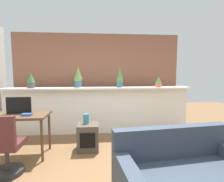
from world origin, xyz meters
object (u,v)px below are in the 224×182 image
Objects in this scene: potted_plant_1 at (78,78)px; tv_monitor at (19,105)px; desk at (16,119)px; book_on_desk at (27,115)px; potted_plant_0 at (31,80)px; couch at (183,176)px; vase_on_shelf at (86,119)px; side_cube_shelf at (88,137)px; potted_plant_3 at (159,82)px; office_chair at (5,150)px; potted_plant_2 at (120,78)px.

potted_plant_1 is 1.48m from tv_monitor.
desk is 6.93× the size of book_on_desk.
potted_plant_0 is 0.21× the size of couch.
potted_plant_1 is 1.64m from desk.
potted_plant_0 is 0.81× the size of tv_monitor.
tv_monitor reaches higher than vase_on_shelf.
book_on_desk is (-1.02, -0.25, 0.52)m from side_cube_shelf.
potted_plant_3 reaches higher than desk.
desk is 5.90× the size of vase_on_shelf.
book_on_desk is at bearing -166.10° from side_cube_shelf.
office_chair is at bearing -142.40° from vase_on_shelf.
potted_plant_2 reaches higher than potted_plant_0.
side_cube_shelf is 0.35m from vase_on_shelf.
vase_on_shelf is (1.11, 0.85, 0.20)m from office_chair.
desk is at bearing 150.80° from couch.
potted_plant_0 is 1.91m from side_cube_shelf.
potted_plant_0 is 1.23m from desk.
potted_plant_2 is 1.14× the size of tv_monitor.
office_chair is at bearing -149.03° from potted_plant_3.
couch is at bearing -29.65° from book_on_desk.
desk is 1.32m from side_cube_shelf.
potted_plant_0 is at bearing 95.73° from tv_monitor.
tv_monitor is at bearing 136.96° from book_on_desk.
potted_plant_2 is (0.99, -0.05, -0.01)m from potted_plant_1.
office_chair is 4.88× the size of vase_on_shelf.
potted_plant_2 reaches higher than tv_monitor.
office_chair is at bearing -102.74° from book_on_desk.
potted_plant_3 is 0.29× the size of office_chair.
potted_plant_3 reaches higher than side_cube_shelf.
potted_plant_3 reaches higher than office_chair.
vase_on_shelf is at bearing 5.71° from tv_monitor.
potted_plant_2 is at bearing 179.31° from potted_plant_3.
potted_plant_1 reaches higher than potted_plant_3.
tv_monitor is 0.90m from office_chair.
potted_plant_0 reaches higher than tv_monitor.
potted_plant_2 reaches higher than couch.
desk is 0.27m from book_on_desk.
vase_on_shelf is (-1.73, -0.85, -0.66)m from potted_plant_3.
vase_on_shelf is (0.22, -0.91, -0.76)m from potted_plant_1.
potted_plant_0 is 1.94m from office_chair.
book_on_desk is 0.10× the size of couch.
desk reaches higher than side_cube_shelf.
office_chair is (0.10, -0.66, -0.28)m from desk.
couch is (0.41, -2.40, -1.07)m from potted_plant_2.
vase_on_shelf is 0.11× the size of couch.
book_on_desk is at bearing 77.26° from office_chair.
potted_plant_0 is at bearing -176.62° from potted_plant_1.
office_chair is 0.56× the size of couch.
potted_plant_1 is 2.62× the size of vase_on_shelf.
potted_plant_1 is 0.30× the size of couch.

